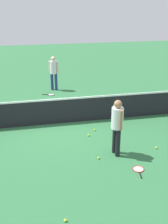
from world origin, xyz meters
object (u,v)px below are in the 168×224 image
tennis_ball_by_net (156,148)px  tennis_ball_baseline (95,130)px  player_near_side (117,123)px  tennis_racket_near_player (139,170)px  tennis_ball_midcourt (99,158)px  tennis_ball_near_player (89,135)px  player_far_side (54,70)px  tennis_racket_far_player (51,95)px  tennis_ball_stray_left (65,220)px

tennis_ball_by_net → tennis_ball_baseline: (-1.55, 1.63, 0.00)m
player_near_side → tennis_racket_near_player: (0.34, -0.94, -1.00)m
player_near_side → tennis_ball_midcourt: (-0.57, -0.17, -0.98)m
tennis_ball_near_player → tennis_ball_midcourt: 1.48m
player_far_side → tennis_ball_midcourt: 7.02m
tennis_racket_near_player → tennis_ball_by_net: tennis_ball_by_net is taller
tennis_racket_far_player → tennis_ball_near_player: (0.80, -4.67, 0.02)m
player_near_side → tennis_ball_stray_left: player_near_side is taller
player_far_side → tennis_ball_baseline: player_far_side is taller
player_far_side → tennis_ball_near_player: bearing=-84.6°
tennis_racket_far_player → tennis_ball_near_player: 4.74m
tennis_ball_midcourt → tennis_ball_baseline: (0.35, 1.84, 0.00)m
player_far_side → tennis_ball_midcourt: (0.47, -6.93, -0.98)m
tennis_racket_near_player → tennis_ball_baseline: 2.67m
tennis_ball_by_net → tennis_ball_baseline: size_ratio=1.00×
player_far_side → tennis_ball_near_player: 5.56m
player_near_side → tennis_ball_near_player: 1.72m
tennis_ball_midcourt → tennis_racket_far_player: bearing=96.9°
player_near_side → tennis_ball_by_net: (1.32, 0.04, -0.98)m
tennis_racket_near_player → tennis_racket_far_player: same height
tennis_racket_far_player → tennis_ball_near_player: tennis_ball_near_player is taller
tennis_racket_near_player → player_near_side: bearing=109.6°
tennis_ball_by_net → tennis_ball_baseline: bearing=133.4°
player_far_side → tennis_ball_baseline: 5.25m
tennis_ball_baseline → player_far_side: bearing=99.1°
player_far_side → tennis_ball_near_player: size_ratio=25.76×
tennis_racket_near_player → tennis_ball_stray_left: (-2.22, -1.45, 0.02)m
tennis_ball_midcourt → tennis_ball_stray_left: size_ratio=1.00×
tennis_ball_by_net → tennis_ball_stray_left: bearing=-142.8°
tennis_ball_stray_left → tennis_ball_near_player: bearing=69.8°
tennis_ball_near_player → tennis_ball_midcourt: (-0.05, -1.48, 0.00)m
player_far_side → tennis_racket_far_player: player_far_side is taller
tennis_ball_baseline → tennis_ball_stray_left: size_ratio=1.00×
player_far_side → tennis_racket_far_player: 1.29m
tennis_ball_near_player → tennis_ball_by_net: (1.84, -1.28, 0.00)m
tennis_racket_near_player → tennis_ball_by_net: 1.39m
tennis_racket_far_player → player_near_side: bearing=-77.6°
player_near_side → tennis_ball_stray_left: size_ratio=25.76×
tennis_ball_by_net → tennis_ball_midcourt: same height
tennis_ball_stray_left → tennis_ball_by_net: bearing=37.2°
player_far_side → tennis_ball_baseline: (0.82, -5.10, -0.98)m
tennis_racket_far_player → tennis_ball_midcourt: 6.20m
player_near_side → tennis_ball_baseline: bearing=97.6°
player_near_side → tennis_racket_far_player: 6.21m
tennis_ball_midcourt → tennis_racket_near_player: bearing=-40.6°
tennis_ball_near_player → tennis_ball_by_net: same height
tennis_ball_midcourt → tennis_ball_baseline: size_ratio=1.00×
tennis_ball_near_player → tennis_racket_near_player: bearing=-69.2°
tennis_racket_near_player → tennis_ball_midcourt: 1.19m
tennis_ball_near_player → tennis_ball_stray_left: 3.96m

